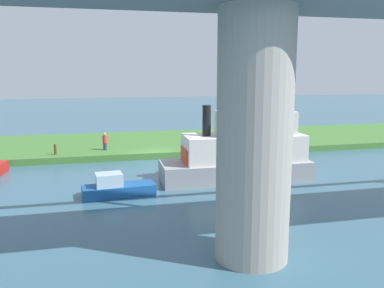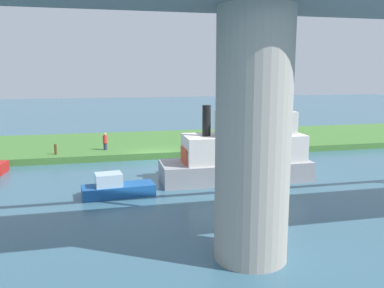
# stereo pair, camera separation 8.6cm
# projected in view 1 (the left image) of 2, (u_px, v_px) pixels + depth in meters

# --- Properties ---
(ground_plane) EXTENTS (160.00, 160.00, 0.00)m
(ground_plane) POSITION_uv_depth(u_px,v_px,m) (156.00, 159.00, 31.31)
(ground_plane) COLOR #386075
(grassy_bank) EXTENTS (80.00, 12.00, 0.50)m
(grassy_bank) POSITION_uv_depth(u_px,v_px,m) (146.00, 143.00, 37.01)
(grassy_bank) COLOR #427533
(grassy_bank) RESTS_ON ground
(bridge_pylon) EXTENTS (2.61, 2.61, 8.75)m
(bridge_pylon) POSITION_uv_depth(u_px,v_px,m) (254.00, 138.00, 13.99)
(bridge_pylon) COLOR #9E998E
(bridge_pylon) RESTS_ON ground
(person_on_bank) EXTENTS (0.40, 0.40, 1.39)m
(person_on_bank) POSITION_uv_depth(u_px,v_px,m) (105.00, 141.00, 32.39)
(person_on_bank) COLOR #2D334C
(person_on_bank) RESTS_ON grassy_bank
(mooring_post) EXTENTS (0.20, 0.20, 0.78)m
(mooring_post) POSITION_uv_depth(u_px,v_px,m) (55.00, 149.00, 30.63)
(mooring_post) COLOR brown
(mooring_post) RESTS_ON grassy_bank
(riverboat_paddlewheel) EXTENTS (9.29, 3.37, 4.70)m
(riverboat_paddlewheel) POSITION_uv_depth(u_px,v_px,m) (240.00, 152.00, 25.08)
(riverboat_paddlewheel) COLOR #99999E
(riverboat_paddlewheel) RESTS_ON ground
(motorboat_white) EXTENTS (3.97, 1.73, 1.29)m
(motorboat_white) POSITION_uv_depth(u_px,v_px,m) (116.00, 188.00, 21.99)
(motorboat_white) COLOR #195199
(motorboat_white) RESTS_ON ground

